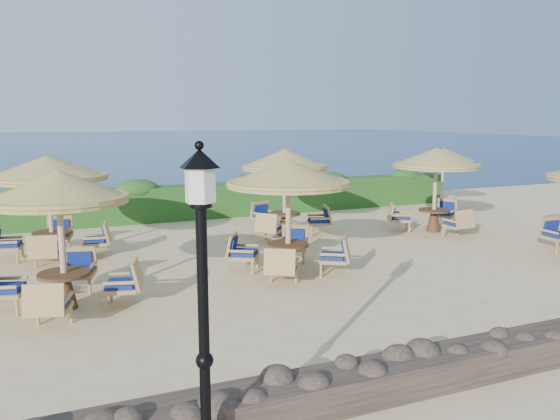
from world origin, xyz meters
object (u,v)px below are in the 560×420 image
object	(u,v)px
extra_parasol	(444,155)
cafe_set_1	(288,195)
lamp_post	(204,327)
cafe_set_3	(49,187)
cafe_set_5	(436,172)
cafe_set_0	(60,218)
cafe_set_4	(285,175)

from	to	relation	value
extra_parasol	cafe_set_1	size ratio (longest dim) A/B	0.84
lamp_post	cafe_set_3	world-z (taller)	lamp_post
cafe_set_3	cafe_set_5	bearing A→B (deg)	-4.82
lamp_post	cafe_set_0	xyz separation A→B (m)	(-1.23, 5.72, 0.20)
cafe_set_0	cafe_set_4	distance (m)	7.77
cafe_set_3	lamp_post	bearing A→B (deg)	-81.62
cafe_set_3	cafe_set_0	bearing A→B (deg)	-87.05
lamp_post	cafe_set_0	bearing A→B (deg)	102.17
cafe_set_1	cafe_set_5	size ratio (longest dim) A/B	1.03
cafe_set_1	cafe_set_5	bearing A→B (deg)	22.46
lamp_post	cafe_set_4	world-z (taller)	lamp_post
cafe_set_0	cafe_set_4	xyz separation A→B (m)	(6.39, 4.41, 0.11)
extra_parasol	cafe_set_0	world-z (taller)	cafe_set_0
extra_parasol	lamp_post	bearing A→B (deg)	-136.40
lamp_post	extra_parasol	bearing A→B (deg)	43.60
cafe_set_1	cafe_set_3	world-z (taller)	same
extra_parasol	cafe_set_3	xyz separation A→B (m)	(-14.04, -2.21, -0.31)
cafe_set_0	cafe_set_3	size ratio (longest dim) A/B	0.97
cafe_set_0	extra_parasol	bearing A→B (deg)	24.43
cafe_set_0	cafe_set_3	world-z (taller)	same
cafe_set_4	cafe_set_5	world-z (taller)	same
cafe_set_4	cafe_set_0	bearing A→B (deg)	-145.37
cafe_set_0	cafe_set_1	xyz separation A→B (m)	(4.87, 0.60, 0.08)
cafe_set_1	cafe_set_5	distance (m)	6.63
cafe_set_4	cafe_set_5	xyz separation A→B (m)	(4.60, -1.28, 0.03)
lamp_post	cafe_set_1	size ratio (longest dim) A/B	1.16
extra_parasol	cafe_set_5	bearing A→B (deg)	-131.97
extra_parasol	cafe_set_4	world-z (taller)	cafe_set_4
cafe_set_1	cafe_set_4	world-z (taller)	same
lamp_post	extra_parasol	size ratio (longest dim) A/B	1.38
extra_parasol	cafe_set_0	size ratio (longest dim) A/B	0.83
cafe_set_4	extra_parasol	bearing A→B (deg)	14.10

